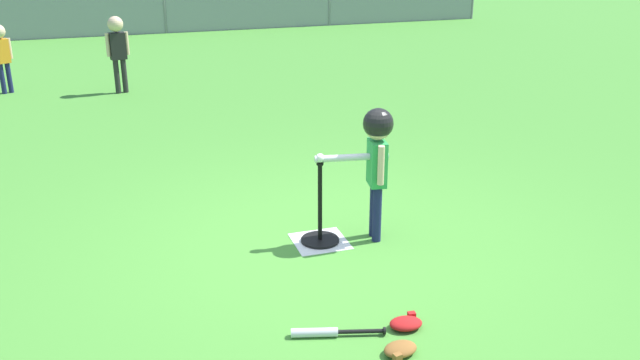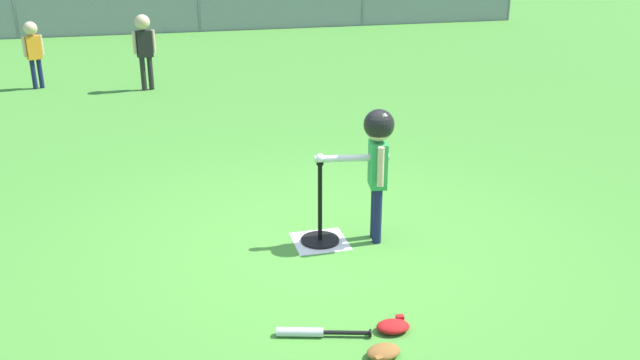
# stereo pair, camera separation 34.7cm
# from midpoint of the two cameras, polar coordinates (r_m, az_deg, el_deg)

# --- Properties ---
(ground_plane) EXTENTS (60.00, 60.00, 0.00)m
(ground_plane) POSITION_cam_midpoint_polar(r_m,az_deg,el_deg) (5.63, 2.00, -5.78)
(ground_plane) COLOR #478C33
(home_plate) EXTENTS (0.44, 0.44, 0.01)m
(home_plate) POSITION_cam_midpoint_polar(r_m,az_deg,el_deg) (5.76, 1.73, -5.10)
(home_plate) COLOR white
(home_plate) RESTS_ON ground_plane
(batting_tee) EXTENTS (0.32, 0.32, 0.70)m
(batting_tee) POSITION_cam_midpoint_polar(r_m,az_deg,el_deg) (5.72, 1.74, -4.12)
(batting_tee) COLOR black
(batting_tee) RESTS_ON ground_plane
(baseball_on_tee) EXTENTS (0.07, 0.07, 0.07)m
(baseball_on_tee) POSITION_cam_midpoint_polar(r_m,az_deg,el_deg) (5.48, 1.82, 1.81)
(baseball_on_tee) COLOR white
(baseball_on_tee) RESTS_ON batting_tee
(batter_child) EXTENTS (0.63, 0.32, 1.13)m
(batter_child) POSITION_cam_midpoint_polar(r_m,az_deg,el_deg) (5.53, 6.55, 2.56)
(batter_child) COLOR #191E4C
(batter_child) RESTS_ON ground_plane
(fielder_deep_left) EXTENTS (0.29, 0.21, 1.04)m
(fielder_deep_left) POSITION_cam_midpoint_polar(r_m,az_deg,el_deg) (11.64, -21.88, 10.26)
(fielder_deep_left) COLOR #191E4C
(fielder_deep_left) RESTS_ON ground_plane
(fielder_near_left) EXTENTS (0.34, 0.23, 1.16)m
(fielder_near_left) POSITION_cam_midpoint_polar(r_m,az_deg,el_deg) (11.01, -13.47, 11.04)
(fielder_near_left) COLOR #262626
(fielder_near_left) RESTS_ON ground_plane
(spare_bat_silver) EXTENTS (0.60, 0.22, 0.06)m
(spare_bat_silver) POSITION_cam_midpoint_polar(r_m,az_deg,el_deg) (4.54, 1.42, -12.52)
(spare_bat_silver) COLOR silver
(spare_bat_silver) RESTS_ON ground_plane
(glove_by_plate) EXTENTS (0.23, 0.18, 0.07)m
(glove_by_plate) POSITION_cam_midpoint_polar(r_m,az_deg,el_deg) (4.63, 8.28, -11.92)
(glove_by_plate) COLOR #B21919
(glove_by_plate) RESTS_ON ground_plane
(glove_near_bats) EXTENTS (0.24, 0.21, 0.07)m
(glove_near_bats) POSITION_cam_midpoint_polar(r_m,az_deg,el_deg) (4.38, 7.55, -14.00)
(glove_near_bats) COLOR brown
(glove_near_bats) RESTS_ON ground_plane
(outfield_fence) EXTENTS (16.06, 0.06, 1.15)m
(outfield_fence) POSITION_cam_midpoint_polar(r_m,az_deg,el_deg) (16.73, -9.43, 14.10)
(outfield_fence) COLOR slate
(outfield_fence) RESTS_ON ground_plane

